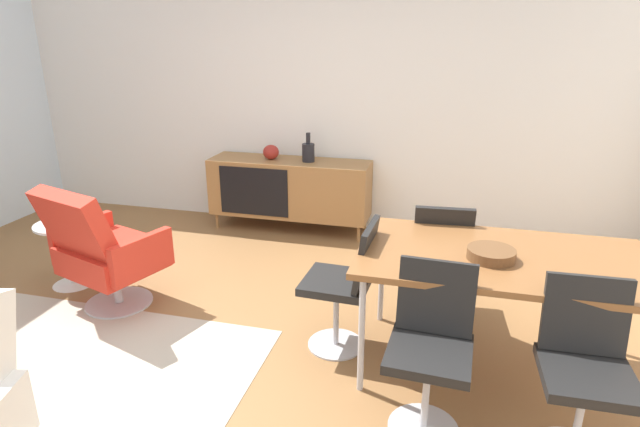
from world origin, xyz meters
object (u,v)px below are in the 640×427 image
object	(u,v)px
vase_sculptural_dark	(308,152)
lounge_chair_red	(103,249)
side_table_round	(68,247)
sideboard	(290,188)
fruit_bowl	(63,218)
wooden_bowl_on_table	(491,254)
dining_table	(502,262)
dining_chair_near_window	(346,281)
vase_cobalt	(271,152)
dining_chair_front_right	(585,365)
dining_chair_back_left	(440,254)
dining_chair_front_left	(431,343)

from	to	relation	value
vase_sculptural_dark	lounge_chair_red	distance (m)	2.15
side_table_round	vase_sculptural_dark	bearing A→B (deg)	47.11
sideboard	fruit_bowl	distance (m)	2.09
wooden_bowl_on_table	lounge_chair_red	world-z (taller)	lounge_chair_red
dining_table	wooden_bowl_on_table	xyz separation A→B (m)	(-0.07, -0.07, 0.07)
lounge_chair_red	fruit_bowl	size ratio (longest dim) A/B	4.73
dining_chair_near_window	vase_cobalt	bearing A→B (deg)	121.15
sideboard	side_table_round	distance (m)	2.09
wooden_bowl_on_table	fruit_bowl	distance (m)	3.14
dining_chair_front_right	dining_chair_near_window	world-z (taller)	same
dining_chair_near_window	dining_chair_back_left	bearing A→B (deg)	45.93
sideboard	dining_chair_front_right	size ratio (longest dim) A/B	1.87
vase_sculptural_dark	dining_chair_back_left	xyz separation A→B (m)	(1.33, -1.38, -0.35)
dining_chair_near_window	lounge_chair_red	size ratio (longest dim) A/B	0.90
vase_cobalt	dining_chair_near_window	distance (m)	2.29
vase_sculptural_dark	vase_cobalt	bearing A→B (deg)	180.00
side_table_round	dining_chair_back_left	bearing A→B (deg)	4.95
vase_sculptural_dark	dining_chair_front_right	world-z (taller)	vase_sculptural_dark
vase_sculptural_dark	lounge_chair_red	bearing A→B (deg)	-117.62
dining_chair_back_left	dining_chair_front_right	world-z (taller)	same
dining_chair_front_right	dining_chair_near_window	size ratio (longest dim) A/B	1.00
side_table_round	fruit_bowl	world-z (taller)	fruit_bowl
sideboard	lounge_chair_red	distance (m)	2.03
sideboard	dining_chair_front_left	distance (m)	2.92
sideboard	dining_chair_front_right	xyz separation A→B (m)	(2.22, -2.49, 0.03)
vase_sculptural_dark	side_table_round	world-z (taller)	vase_sculptural_dark
vase_cobalt	lounge_chair_red	distance (m)	2.00
sideboard	dining_chair_near_window	size ratio (longest dim) A/B	1.87
dining_chair_front_left	lounge_chair_red	world-z (taller)	lounge_chair_red
vase_cobalt	vase_sculptural_dark	xyz separation A→B (m)	(0.38, 0.00, 0.03)
dining_chair_back_left	side_table_round	size ratio (longest dim) A/B	1.65
dining_chair_back_left	dining_chair_front_right	size ratio (longest dim) A/B	1.00
vase_cobalt	dining_table	world-z (taller)	vase_cobalt
vase_sculptural_dark	fruit_bowl	xyz separation A→B (m)	(-1.51, -1.62, -0.26)
vase_sculptural_dark	wooden_bowl_on_table	size ratio (longest dim) A/B	1.08
wooden_bowl_on_table	dining_chair_back_left	world-z (taller)	dining_chair_back_left
vase_cobalt	dining_chair_front_left	world-z (taller)	vase_cobalt
vase_sculptural_dark	dining_chair_front_left	xyz separation A→B (m)	(1.33, -2.49, -0.35)
dining_chair_front_right	dining_chair_near_window	bearing A→B (deg)	155.79
dining_table	dining_chair_back_left	distance (m)	0.70
sideboard	fruit_bowl	xyz separation A→B (m)	(-1.31, -1.62, 0.12)
vase_cobalt	lounge_chair_red	bearing A→B (deg)	-107.66
dining_chair_front_right	vase_cobalt	bearing A→B (deg)	134.00
vase_cobalt	dining_chair_back_left	world-z (taller)	vase_cobalt
vase_cobalt	vase_sculptural_dark	bearing A→B (deg)	0.00
wooden_bowl_on_table	fruit_bowl	world-z (taller)	wooden_bowl_on_table
dining_table	dining_chair_front_right	bearing A→B (deg)	-58.08
dining_table	dining_chair_near_window	bearing A→B (deg)	-179.82
dining_chair_front_left	vase_cobalt	bearing A→B (deg)	124.49
sideboard	vase_cobalt	xyz separation A→B (m)	(-0.19, 0.00, 0.35)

